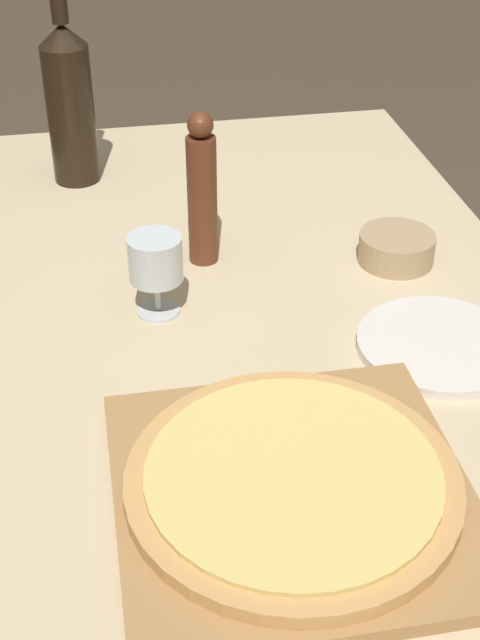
# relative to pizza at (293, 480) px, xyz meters

# --- Properties ---
(dining_table) EXTENTS (0.80, 1.57, 0.72)m
(dining_table) POSITION_rel_pizza_xyz_m (0.05, 0.28, -0.12)
(dining_table) COLOR #CCB78E
(dining_table) RESTS_ON ground_plane
(cutting_board) EXTENTS (0.38, 0.38, 0.02)m
(cutting_board) POSITION_rel_pizza_xyz_m (0.00, 0.00, -0.02)
(cutting_board) COLOR #A87A47
(cutting_board) RESTS_ON dining_table
(pizza) EXTENTS (0.36, 0.36, 0.02)m
(pizza) POSITION_rel_pizza_xyz_m (0.00, 0.00, 0.00)
(pizza) COLOR tan
(pizza) RESTS_ON cutting_board
(wine_bottle) EXTENTS (0.08, 0.08, 0.36)m
(wine_bottle) POSITION_rel_pizza_xyz_m (-0.20, 0.84, 0.12)
(wine_bottle) COLOR black
(wine_bottle) RESTS_ON dining_table
(pepper_mill) EXTENTS (0.04, 0.04, 0.24)m
(pepper_mill) POSITION_rel_pizza_xyz_m (-0.02, 0.52, 0.08)
(pepper_mill) COLOR #5B2D19
(pepper_mill) RESTS_ON dining_table
(wine_glass) EXTENTS (0.07, 0.07, 0.12)m
(wine_glass) POSITION_rel_pizza_xyz_m (-0.10, 0.39, 0.05)
(wine_glass) COLOR silver
(wine_glass) RESTS_ON dining_table
(small_bowl) EXTENTS (0.12, 0.12, 0.05)m
(small_bowl) POSITION_rel_pizza_xyz_m (0.27, 0.46, -0.01)
(small_bowl) COLOR tan
(small_bowl) RESTS_ON dining_table
(dinner_plate) EXTENTS (0.22, 0.22, 0.01)m
(dinner_plate) POSITION_rel_pizza_xyz_m (0.25, 0.23, -0.02)
(dinner_plate) COLOR silver
(dinner_plate) RESTS_ON dining_table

